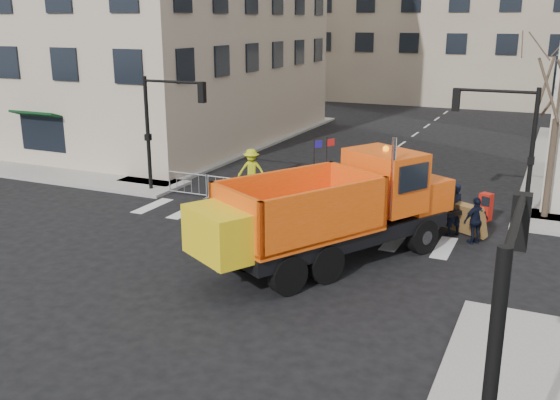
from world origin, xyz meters
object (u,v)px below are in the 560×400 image
at_px(cop_b, 426,211).
at_px(cop_c, 476,221).
at_px(plow_truck, 332,209).
at_px(cop_a, 454,209).
at_px(worker, 252,170).
at_px(newspaper_box, 486,207).

xyz_separation_m(cop_b, cop_c, (1.91, -0.57, 0.05)).
bearing_deg(plow_truck, cop_b, 3.61).
bearing_deg(cop_a, worker, -55.73).
distance_m(cop_c, newspaper_box, 2.54).
height_order(plow_truck, cop_a, plow_truck).
bearing_deg(plow_truck, cop_c, -16.59).
bearing_deg(worker, cop_b, -30.85).
relative_size(cop_a, cop_c, 1.17).
height_order(plow_truck, worker, plow_truck).
relative_size(plow_truck, newspaper_box, 9.97).
relative_size(cop_a, worker, 1.02).
xyz_separation_m(cop_a, worker, (-9.49, 1.99, 0.13)).
bearing_deg(plow_truck, cop_a, -5.85).
xyz_separation_m(cop_a, cop_b, (-1.02, 0.00, -0.20)).
relative_size(plow_truck, cop_a, 5.38).
relative_size(cop_a, newspaper_box, 1.85).
distance_m(cop_b, newspaper_box, 2.77).
height_order(cop_a, cop_b, cop_a).
xyz_separation_m(plow_truck, worker, (-6.27, 6.52, -0.74)).
bearing_deg(plow_truck, worker, 73.53).
height_order(cop_a, newspaper_box, cop_a).
distance_m(cop_b, worker, 8.72).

